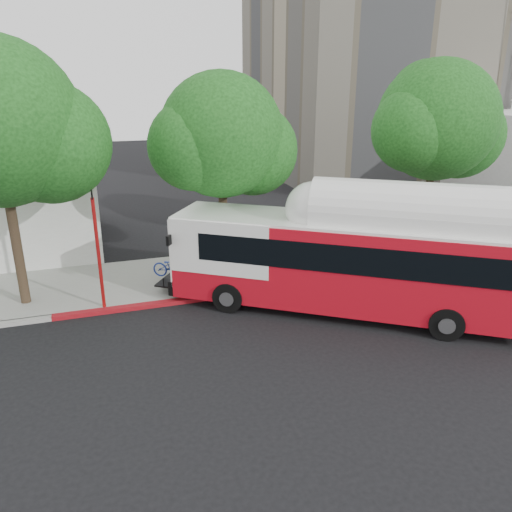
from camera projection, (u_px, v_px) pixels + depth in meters
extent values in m
plane|color=black|center=(297.00, 337.00, 16.89)|extent=(120.00, 120.00, 0.00)
cube|color=gray|center=(243.00, 269.00, 22.69)|extent=(60.00, 5.00, 0.15)
cube|color=gray|center=(261.00, 291.00, 20.36)|extent=(60.00, 0.30, 0.15)
cube|color=maroon|center=(188.00, 300.00, 19.50)|extent=(10.00, 0.32, 0.16)
cylinder|color=#2D2116|center=(14.00, 230.00, 18.21)|extent=(0.36, 0.36, 6.08)
sphere|color=#133D11|center=(50.00, 143.00, 17.83)|extent=(4.35, 4.35, 4.35)
cylinder|color=#2D2116|center=(223.00, 217.00, 21.07)|extent=(0.36, 0.36, 5.44)
sphere|color=#133D11|center=(221.00, 135.00, 19.93)|extent=(5.00, 5.00, 5.00)
sphere|color=#133D11|center=(253.00, 150.00, 20.73)|extent=(3.75, 3.75, 3.75)
cylinder|color=#2D2116|center=(428.00, 198.00, 23.72)|extent=(0.36, 0.36, 5.76)
sphere|color=#133D11|center=(437.00, 120.00, 22.51)|extent=(5.40, 5.40, 5.40)
sphere|color=#133D11|center=(459.00, 135.00, 23.36)|extent=(4.05, 4.05, 4.05)
cube|color=red|center=(345.00, 263.00, 18.17)|extent=(11.99, 9.29, 3.05)
cube|color=black|center=(361.00, 248.00, 17.82)|extent=(10.97, 8.64, 1.00)
cube|color=white|center=(348.00, 222.00, 17.65)|extent=(11.94, 9.22, 0.11)
cube|color=white|center=(410.00, 219.00, 17.01)|extent=(6.75, 5.49, 0.58)
cube|color=black|center=(174.00, 278.00, 20.42)|extent=(1.75, 2.04, 0.06)
imported|color=navy|center=(173.00, 267.00, 20.25)|extent=(1.53, 1.85, 0.95)
cylinder|color=#A31111|center=(99.00, 256.00, 18.11)|extent=(0.13, 0.13, 4.33)
cube|color=black|center=(92.00, 195.00, 17.34)|extent=(0.05, 0.43, 0.27)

